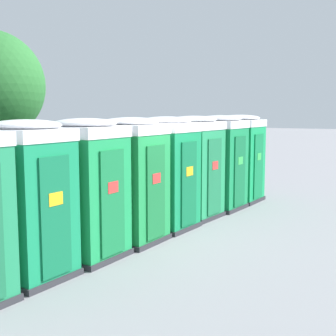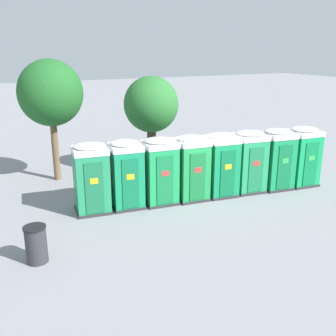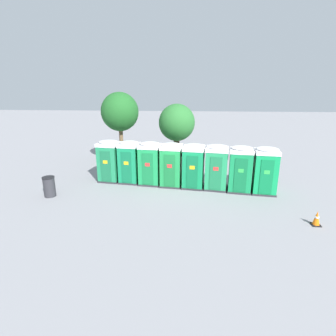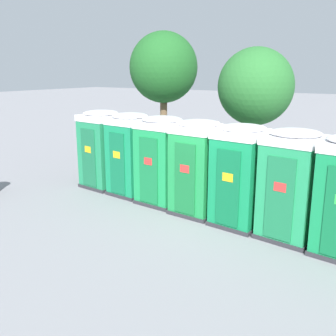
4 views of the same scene
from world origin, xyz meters
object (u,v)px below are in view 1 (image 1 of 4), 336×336
Objects in this scene: portapotty_1 at (29,199)px; portapotty_2 at (87,188)px; portapotty_6 at (220,162)px; portapotty_7 at (240,158)px; portapotty_4 at (167,172)px; portapotty_3 at (132,179)px; portapotty_5 at (194,166)px.

portapotty_1 is 1.29m from portapotty_2.
portapotty_7 is at bearing -7.01° from portapotty_6.
portapotty_7 is at bearing -7.79° from portapotty_4.
portapotty_3 is 1.00× the size of portapotty_5.
portapotty_4 is at bearing 174.28° from portapotty_5.
portapotty_7 is (3.83, -0.52, -0.00)m from portapotty_4.
portapotty_7 is at bearing -8.03° from portapotty_1.
portapotty_4 is 1.29m from portapotty_5.
portapotty_1 is 7.73m from portapotty_7.
portapotty_7 is (2.55, -0.39, -0.00)m from portapotty_5.
portapotty_1 is at bearing 171.97° from portapotty_7.
portapotty_3 is at bearing 172.57° from portapotty_4.
portapotty_3 is 1.00× the size of portapotty_4.
portapotty_3 is 2.58m from portapotty_5.
portapotty_1 and portapotty_7 have the same top height.
portapotty_5 and portapotty_6 have the same top height.
portapotty_5 is 1.00× the size of portapotty_7.
portapotty_1 is 1.00× the size of portapotty_2.
portapotty_2 is 3.86m from portapotty_5.
portapotty_5 is (1.28, -0.13, -0.00)m from portapotty_4.
portapotty_1 is 1.00× the size of portapotty_4.
portapotty_3 is (2.55, -0.39, -0.00)m from portapotty_1.
portapotty_4 is at bearing 171.83° from portapotty_6.
portapotty_2 is at bearing -8.88° from portapotty_1.
portapotty_5 is at bearing -7.23° from portapotty_2.
portapotty_7 is (1.28, -0.16, -0.00)m from portapotty_6.
portapotty_3 is at bearing -8.53° from portapotty_2.
portapotty_3 and portapotty_5 have the same top height.
portapotty_4 is (2.55, -0.36, 0.00)m from portapotty_2.
portapotty_2 and portapotty_3 have the same top height.
portapotty_2 and portapotty_7 have the same top height.
portapotty_4 is (3.82, -0.56, -0.00)m from portapotty_1.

